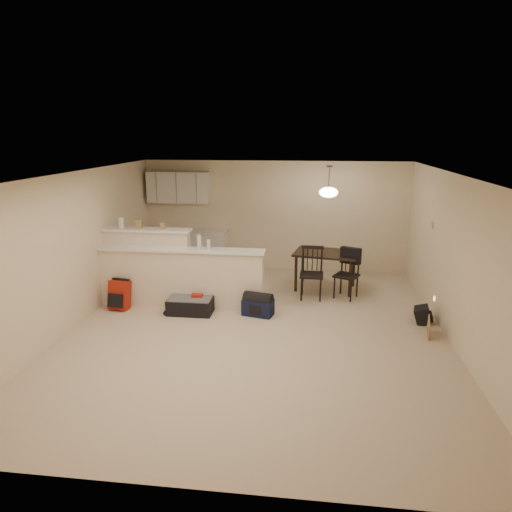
% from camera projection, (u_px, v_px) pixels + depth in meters
% --- Properties ---
extents(room, '(7.00, 7.02, 2.50)m').
position_uv_depth(room, '(257.00, 255.00, 7.11)').
color(room, beige).
rests_on(room, ground).
extents(breakfast_bar, '(3.08, 0.58, 1.39)m').
position_uv_depth(breakfast_bar, '(169.00, 272.00, 8.42)').
color(breakfast_bar, beige).
rests_on(breakfast_bar, ground).
extents(upper_cabinets, '(1.40, 0.34, 0.70)m').
position_uv_depth(upper_cabinets, '(178.00, 187.00, 10.37)').
color(upper_cabinets, white).
rests_on(upper_cabinets, room).
extents(kitchen_counter, '(1.80, 0.60, 0.90)m').
position_uv_depth(kitchen_counter, '(188.00, 251.00, 10.61)').
color(kitchen_counter, white).
rests_on(kitchen_counter, ground).
extents(thermostat, '(0.02, 0.12, 0.12)m').
position_uv_depth(thermostat, '(432.00, 225.00, 8.18)').
color(thermostat, beige).
rests_on(thermostat, room).
extents(jar, '(0.10, 0.10, 0.20)m').
position_uv_depth(jar, '(121.00, 223.00, 8.43)').
color(jar, silver).
rests_on(jar, breakfast_bar).
extents(cereal_box, '(0.10, 0.07, 0.16)m').
position_uv_depth(cereal_box, '(139.00, 224.00, 8.39)').
color(cereal_box, '#9D8251').
rests_on(cereal_box, breakfast_bar).
extents(small_box, '(0.08, 0.06, 0.12)m').
position_uv_depth(small_box, '(162.00, 226.00, 8.35)').
color(small_box, '#9D8251').
rests_on(small_box, breakfast_bar).
extents(bottle_a, '(0.07, 0.07, 0.26)m').
position_uv_depth(bottle_a, '(199.00, 242.00, 8.11)').
color(bottle_a, silver).
rests_on(bottle_a, breakfast_bar).
extents(bottle_b, '(0.06, 0.06, 0.18)m').
position_uv_depth(bottle_b, '(209.00, 244.00, 8.10)').
color(bottle_b, silver).
rests_on(bottle_b, breakfast_bar).
extents(dining_table, '(1.37, 1.04, 0.77)m').
position_uv_depth(dining_table, '(326.00, 257.00, 9.20)').
color(dining_table, black).
rests_on(dining_table, ground).
extents(pendant_lamp, '(0.36, 0.36, 0.62)m').
position_uv_depth(pendant_lamp, '(329.00, 192.00, 8.86)').
color(pendant_lamp, brown).
rests_on(pendant_lamp, room).
extents(dining_chair_near, '(0.45, 0.43, 1.01)m').
position_uv_depth(dining_chair_near, '(312.00, 273.00, 8.70)').
color(dining_chair_near, black).
rests_on(dining_chair_near, ground).
extents(dining_chair_far, '(0.55, 0.54, 0.95)m').
position_uv_depth(dining_chair_far, '(346.00, 274.00, 8.74)').
color(dining_chair_far, black).
rests_on(dining_chair_far, ground).
extents(suitcase, '(0.79, 0.51, 0.27)m').
position_uv_depth(suitcase, '(191.00, 305.00, 8.11)').
color(suitcase, black).
rests_on(suitcase, ground).
extents(red_backpack, '(0.38, 0.26, 0.52)m').
position_uv_depth(red_backpack, '(119.00, 295.00, 8.25)').
color(red_backpack, '#AC2313').
rests_on(red_backpack, ground).
extents(navy_duffel, '(0.58, 0.40, 0.29)m').
position_uv_depth(navy_duffel, '(258.00, 307.00, 7.99)').
color(navy_duffel, '#101734').
rests_on(navy_duffel, ground).
extents(black_daypack, '(0.29, 0.36, 0.28)m').
position_uv_depth(black_daypack, '(423.00, 315.00, 7.66)').
color(black_daypack, black).
rests_on(black_daypack, ground).
extents(cardboard_sheet, '(0.08, 0.37, 0.29)m').
position_uv_depth(cardboard_sheet, '(429.00, 328.00, 7.13)').
color(cardboard_sheet, '#9D8251').
rests_on(cardboard_sheet, ground).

